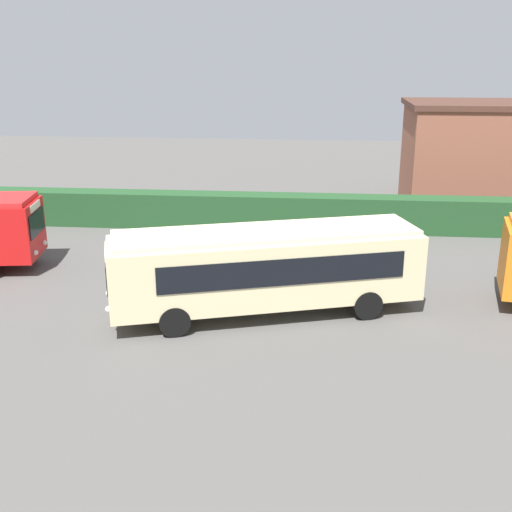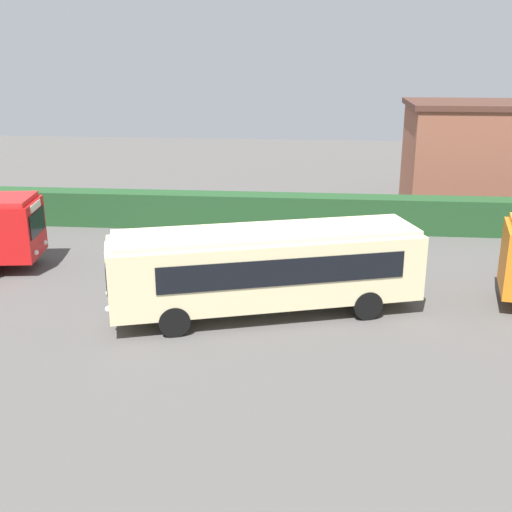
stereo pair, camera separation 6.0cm
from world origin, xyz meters
name	(u,v)px [view 2 (the right image)]	position (x,y,z in m)	size (l,w,h in m)	color
ground_plane	(254,310)	(0.00, 0.00, 0.00)	(84.76, 84.76, 0.00)	#514F4C
bus_cream	(266,266)	(0.43, -0.26, 1.73)	(10.68, 5.53, 2.96)	beige
person_center	(238,252)	(-0.94, 3.31, 1.02)	(0.48, 0.38, 1.91)	black
person_right	(237,270)	(-0.78, 1.67, 0.87)	(0.48, 0.47, 1.65)	olive
hedge_row	(274,212)	(0.00, 10.43, 0.87)	(54.38, 1.34, 1.74)	#204724
depot_building	(494,155)	(11.92, 16.38, 2.93)	(9.88, 5.62, 5.83)	brown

